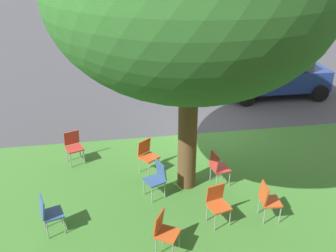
# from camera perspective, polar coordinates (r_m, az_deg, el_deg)

# --- Properties ---
(ground) EXTENTS (80.00, 80.00, 0.00)m
(ground) POSITION_cam_1_polar(r_m,az_deg,el_deg) (12.19, 5.22, -0.63)
(ground) COLOR #424247
(grass_verge) EXTENTS (48.00, 6.00, 0.01)m
(grass_verge) POSITION_cam_1_polar(r_m,az_deg,el_deg) (9.57, 9.80, -9.27)
(grass_verge) COLOR #3D752D
(grass_verge) RESTS_ON ground
(chair_0) EXTENTS (0.55, 0.54, 0.88)m
(chair_0) POSITION_cam_1_polar(r_m,az_deg,el_deg) (8.98, -1.65, -7.50)
(chair_0) COLOR #335184
(chair_0) RESTS_ON ground
(chair_1) EXTENTS (0.51, 0.51, 0.88)m
(chair_1) POSITION_cam_1_polar(r_m,az_deg,el_deg) (8.30, 7.29, -10.99)
(chair_1) COLOR #C64C1E
(chair_1) RESTS_ON ground
(chair_2) EXTENTS (0.57, 0.57, 0.88)m
(chair_2) POSITION_cam_1_polar(r_m,az_deg,el_deg) (7.57, -0.57, -15.02)
(chair_2) COLOR #C64C1E
(chair_2) RESTS_ON ground
(chair_3) EXTENTS (0.58, 0.58, 0.88)m
(chair_3) POSITION_cam_1_polar(r_m,az_deg,el_deg) (9.88, -3.11, -4.09)
(chair_3) COLOR #C64C1E
(chair_3) RESTS_ON ground
(chair_4) EXTENTS (0.49, 0.48, 0.88)m
(chair_4) POSITION_cam_1_polar(r_m,az_deg,el_deg) (9.44, 7.36, -5.89)
(chair_4) COLOR #B7332D
(chair_4) RESTS_ON ground
(chair_5) EXTENTS (0.53, 0.52, 0.88)m
(chair_5) POSITION_cam_1_polar(r_m,az_deg,el_deg) (8.33, -17.19, -11.98)
(chair_5) COLOR #335184
(chair_5) RESTS_ON ground
(chair_6) EXTENTS (0.53, 0.54, 0.88)m
(chair_6) POSITION_cam_1_polar(r_m,az_deg,el_deg) (10.56, -13.75, -2.70)
(chair_6) COLOR #B7332D
(chair_6) RESTS_ON ground
(chair_7) EXTENTS (0.44, 0.44, 0.88)m
(chair_7) POSITION_cam_1_polar(r_m,az_deg,el_deg) (8.57, 14.46, -10.34)
(chair_7) COLOR #C64C1E
(chair_7) RESTS_ON ground
(parked_car) EXTENTS (3.70, 1.92, 1.65)m
(parked_car) POSITION_cam_1_polar(r_m,az_deg,el_deg) (15.17, 15.78, 7.44)
(parked_car) COLOR navy
(parked_car) RESTS_ON ground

